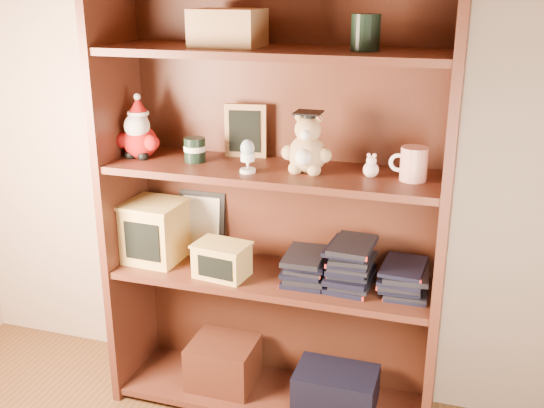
% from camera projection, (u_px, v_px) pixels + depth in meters
% --- Properties ---
extents(room_envelope, '(3.04, 3.04, 2.51)m').
position_uv_depth(room_envelope, '(26.00, 91.00, 0.82)').
color(room_envelope, '#55381D').
rests_on(room_envelope, ground).
extents(bookcase, '(1.20, 0.35, 1.60)m').
position_uv_depth(bookcase, '(276.00, 210.00, 2.27)').
color(bookcase, '#4F2416').
rests_on(bookcase, ground).
extents(shelf_lower, '(1.14, 0.33, 0.02)m').
position_uv_depth(shelf_lower, '(272.00, 278.00, 2.31)').
color(shelf_lower, '#4F2416').
rests_on(shelf_lower, ground).
extents(shelf_upper, '(1.14, 0.33, 0.02)m').
position_uv_depth(shelf_upper, '(272.00, 172.00, 2.17)').
color(shelf_upper, '#4F2416').
rests_on(shelf_upper, ground).
extents(santa_plush, '(0.17, 0.12, 0.24)m').
position_uv_depth(santa_plush, '(139.00, 134.00, 2.28)').
color(santa_plush, '#A50F0F').
rests_on(santa_plush, shelf_upper).
extents(teachers_tin, '(0.08, 0.08, 0.09)m').
position_uv_depth(teachers_tin, '(195.00, 149.00, 2.24)').
color(teachers_tin, black).
rests_on(teachers_tin, shelf_upper).
extents(chalkboard_plaque, '(0.15, 0.09, 0.19)m').
position_uv_depth(chalkboard_plaque, '(246.00, 132.00, 2.28)').
color(chalkboard_plaque, '#9E7547').
rests_on(chalkboard_plaque, shelf_upper).
extents(egg_cup, '(0.05, 0.05, 0.11)m').
position_uv_depth(egg_cup, '(248.00, 155.00, 2.10)').
color(egg_cup, white).
rests_on(egg_cup, shelf_upper).
extents(grad_teddy_bear, '(0.17, 0.15, 0.21)m').
position_uv_depth(grad_teddy_bear, '(307.00, 149.00, 2.10)').
color(grad_teddy_bear, tan).
rests_on(grad_teddy_bear, shelf_upper).
extents(pink_figurine, '(0.05, 0.05, 0.08)m').
position_uv_depth(pink_figurine, '(371.00, 168.00, 2.06)').
color(pink_figurine, beige).
rests_on(pink_figurine, shelf_upper).
extents(teacher_mug, '(0.12, 0.09, 0.11)m').
position_uv_depth(teacher_mug, '(413.00, 164.00, 2.02)').
color(teacher_mug, silver).
rests_on(teacher_mug, shelf_upper).
extents(certificate_frame, '(0.19, 0.05, 0.24)m').
position_uv_depth(certificate_frame, '(202.00, 221.00, 2.48)').
color(certificate_frame, black).
rests_on(certificate_frame, shelf_lower).
extents(treats_box, '(0.22, 0.22, 0.23)m').
position_uv_depth(treats_box, '(155.00, 231.00, 2.40)').
color(treats_box, tan).
rests_on(treats_box, shelf_lower).
extents(pencils_box, '(0.21, 0.16, 0.13)m').
position_uv_depth(pencils_box, '(222.00, 260.00, 2.27)').
color(pencils_box, tan).
rests_on(pencils_box, shelf_lower).
extents(book_stack_left, '(0.14, 0.20, 0.10)m').
position_uv_depth(book_stack_left, '(306.00, 267.00, 2.25)').
color(book_stack_left, black).
rests_on(book_stack_left, shelf_lower).
extents(book_stack_mid, '(0.14, 0.20, 0.16)m').
position_uv_depth(book_stack_mid, '(352.00, 264.00, 2.19)').
color(book_stack_mid, black).
rests_on(book_stack_mid, shelf_lower).
extents(book_stack_right, '(0.14, 0.20, 0.11)m').
position_uv_depth(book_stack_right, '(404.00, 277.00, 2.15)').
color(book_stack_right, black).
rests_on(book_stack_right, shelf_lower).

